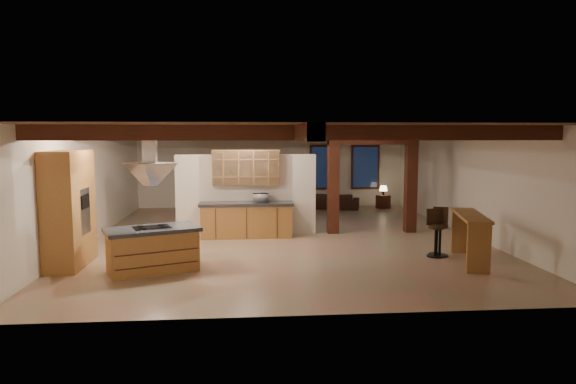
% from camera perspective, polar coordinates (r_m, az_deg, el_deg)
% --- Properties ---
extents(ground, '(12.00, 12.00, 0.00)m').
position_cam_1_polar(ground, '(13.76, -0.43, -5.06)').
color(ground, tan).
rests_on(ground, ground).
extents(room_walls, '(12.00, 12.00, 12.00)m').
position_cam_1_polar(room_walls, '(13.52, -0.43, 2.36)').
color(room_walls, white).
rests_on(room_walls, ground).
extents(ceiling_beams, '(10.00, 12.00, 0.28)m').
position_cam_1_polar(ceiling_beams, '(13.49, -0.44, 6.51)').
color(ceiling_beams, '#37120D').
rests_on(ceiling_beams, room_walls).
extents(timber_posts, '(2.50, 0.30, 2.90)m').
position_cam_1_polar(timber_posts, '(14.43, 9.37, 2.46)').
color(timber_posts, '#37120D').
rests_on(timber_posts, ground).
extents(partition_wall, '(3.80, 0.18, 2.20)m').
position_cam_1_polar(partition_wall, '(14.04, -4.66, -0.30)').
color(partition_wall, white).
rests_on(partition_wall, ground).
extents(pantry_cabinet, '(0.67, 1.60, 2.40)m').
position_cam_1_polar(pantry_cabinet, '(11.53, -23.13, -1.73)').
color(pantry_cabinet, '#A47435').
rests_on(pantry_cabinet, ground).
extents(back_counter, '(2.50, 0.66, 0.94)m').
position_cam_1_polar(back_counter, '(13.74, -4.63, -3.08)').
color(back_counter, '#A47435').
rests_on(back_counter, ground).
extents(upper_display_cabinet, '(1.80, 0.36, 0.95)m').
position_cam_1_polar(upper_display_cabinet, '(13.79, -4.69, 2.70)').
color(upper_display_cabinet, '#A47435').
rests_on(upper_display_cabinet, partition_wall).
extents(range_hood, '(1.10, 1.10, 1.40)m').
position_cam_1_polar(range_hood, '(10.47, -15.02, 1.01)').
color(range_hood, silver).
rests_on(range_hood, room_walls).
extents(back_windows, '(2.70, 0.07, 1.70)m').
position_cam_1_polar(back_windows, '(19.80, 6.33, 2.76)').
color(back_windows, '#37120D').
rests_on(back_windows, room_walls).
extents(framed_art, '(0.65, 0.05, 0.85)m').
position_cam_1_polar(framed_art, '(19.42, -6.24, 3.28)').
color(framed_art, '#37120D').
rests_on(framed_art, room_walls).
extents(recessed_cans, '(3.16, 2.46, 0.03)m').
position_cam_1_polar(recessed_cans, '(11.61, -12.33, 6.95)').
color(recessed_cans, silver).
rests_on(recessed_cans, room_walls).
extents(kitchen_island, '(2.03, 1.57, 0.90)m').
position_cam_1_polar(kitchen_island, '(10.67, -14.82, -6.13)').
color(kitchen_island, '#A47435').
rests_on(kitchen_island, ground).
extents(dining_table, '(2.08, 1.30, 0.70)m').
position_cam_1_polar(dining_table, '(16.94, -2.43, -1.72)').
color(dining_table, '#401E10').
rests_on(dining_table, ground).
extents(sofa, '(2.08, 1.23, 0.57)m').
position_cam_1_polar(sofa, '(19.16, 4.99, -1.00)').
color(sofa, black).
rests_on(sofa, ground).
extents(microwave, '(0.43, 0.30, 0.23)m').
position_cam_1_polar(microwave, '(13.67, -3.04, -0.66)').
color(microwave, silver).
rests_on(microwave, back_counter).
extents(bar_counter, '(0.95, 2.06, 1.05)m').
position_cam_1_polar(bar_counter, '(11.62, 19.57, -3.99)').
color(bar_counter, '#A47435').
rests_on(bar_counter, ground).
extents(side_table, '(0.52, 0.52, 0.49)m').
position_cam_1_polar(side_table, '(19.51, 10.52, -1.06)').
color(side_table, '#37120D').
rests_on(side_table, ground).
extents(table_lamp, '(0.30, 0.30, 0.35)m').
position_cam_1_polar(table_lamp, '(19.45, 10.55, 0.39)').
color(table_lamp, black).
rests_on(table_lamp, side_table).
extents(bar_stool_a, '(0.37, 0.37, 1.07)m').
position_cam_1_polar(bar_stool_a, '(11.99, 16.03, -4.37)').
color(bar_stool_a, black).
rests_on(bar_stool_a, ground).
extents(bar_stool_b, '(0.41, 0.42, 1.10)m').
position_cam_1_polar(bar_stool_b, '(12.07, 16.55, -4.23)').
color(bar_stool_b, black).
rests_on(bar_stool_b, ground).
extents(bar_stool_c, '(0.37, 0.38, 1.02)m').
position_cam_1_polar(bar_stool_c, '(12.17, 16.20, -4.32)').
color(bar_stool_c, black).
rests_on(bar_stool_c, ground).
extents(dining_chairs, '(2.35, 2.35, 1.20)m').
position_cam_1_polar(dining_chairs, '(16.90, -2.43, -0.84)').
color(dining_chairs, '#37120D').
rests_on(dining_chairs, ground).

